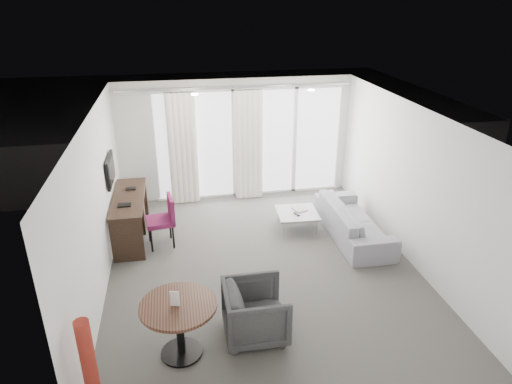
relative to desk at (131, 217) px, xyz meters
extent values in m
cube|color=#4E4C47|center=(2.20, -1.39, -0.42)|extent=(5.00, 6.00, 0.00)
cube|color=white|center=(2.20, -1.39, 2.18)|extent=(5.00, 6.00, 0.00)
cube|color=silver|center=(-0.30, -1.39, 0.88)|extent=(0.00, 6.00, 2.60)
cube|color=silver|center=(4.70, -1.39, 0.88)|extent=(0.00, 6.00, 2.60)
cube|color=silver|center=(2.20, -4.39, 0.88)|extent=(5.00, 0.00, 2.60)
cylinder|color=#FFE0B2|center=(1.30, 0.21, 2.17)|extent=(0.12, 0.12, 0.02)
cylinder|color=#FFE0B2|center=(3.40, 0.21, 2.17)|extent=(0.12, 0.12, 0.02)
cylinder|color=maroon|center=(-0.13, -3.93, 0.21)|extent=(0.30, 0.30, 1.25)
imported|color=#343435|center=(1.79, -3.01, -0.04)|extent=(0.83, 0.81, 0.75)
imported|color=gray|center=(4.07, -0.68, -0.10)|extent=(0.85, 2.17, 0.63)
cube|color=#4D4D50|center=(2.50, 3.11, -0.48)|extent=(5.60, 3.00, 0.12)
camera|label=1|loc=(0.93, -7.77, 3.81)|focal=32.00mm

